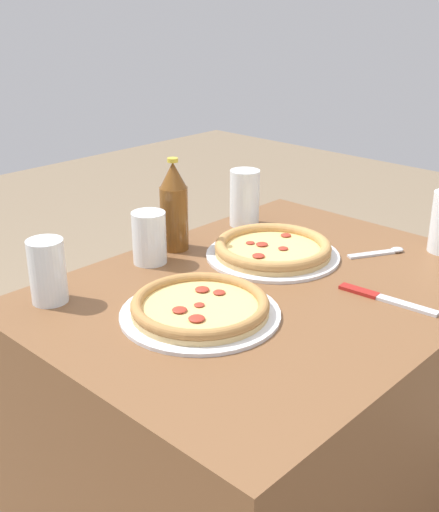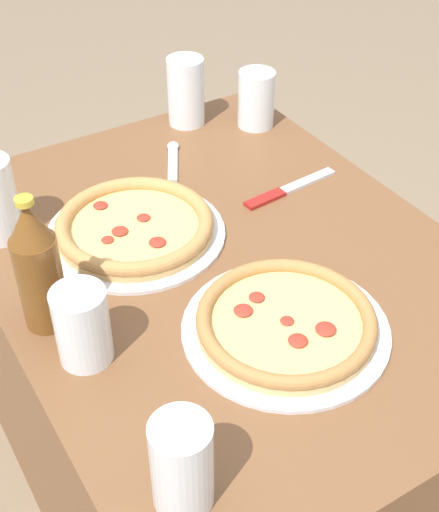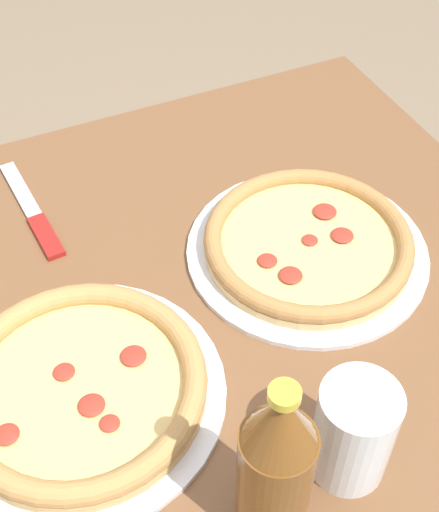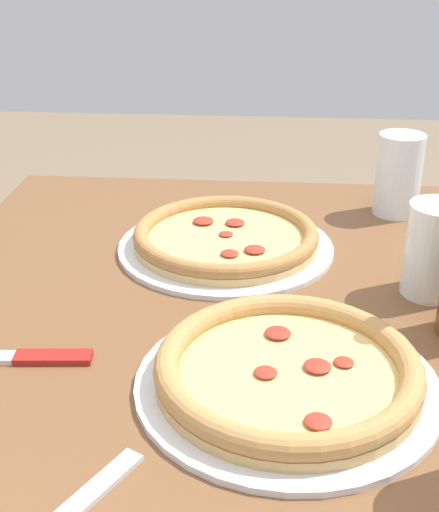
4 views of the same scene
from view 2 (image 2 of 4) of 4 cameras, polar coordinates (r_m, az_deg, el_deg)
ground_plane at (r=1.86m, az=0.25°, el=-18.67°), size 8.00×8.00×0.00m
table at (r=1.55m, az=0.29°, el=-11.06°), size 1.06×0.80×0.77m
pizza_margherita at (r=1.32m, az=-6.80°, el=2.31°), size 0.33×0.33×0.04m
pizza_salami at (r=1.13m, az=5.34°, el=-5.36°), size 0.33×0.33×0.04m
glass_cola at (r=1.66m, az=-2.70°, el=12.77°), size 0.08×0.08×0.16m
glass_mango_juice at (r=1.66m, az=2.95°, el=12.23°), size 0.08×0.08×0.13m
glass_orange_juice at (r=0.90m, az=-3.00°, el=-16.60°), size 0.08×0.08×0.14m
glass_lemonade at (r=1.08m, az=-10.90°, el=-5.67°), size 0.08×0.08×0.13m
beer_bottle at (r=1.11m, az=-14.34°, el=-0.84°), size 0.07×0.07×0.24m
knife at (r=1.45m, az=5.40°, el=5.29°), size 0.04×0.23×0.01m
spoon at (r=1.55m, az=-3.75°, el=7.93°), size 0.15×0.09×0.01m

